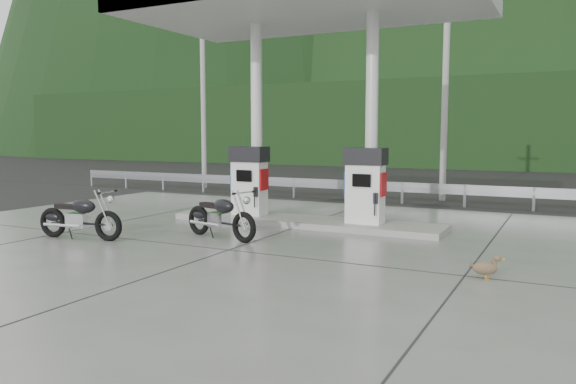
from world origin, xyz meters
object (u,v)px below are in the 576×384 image
at_px(gas_pump_right, 365,186).
at_px(duck, 485,269).
at_px(gas_pump_left, 249,181).
at_px(motorcycle_left, 80,218).
at_px(motorcycle_right, 221,217).

height_order(gas_pump_right, duck, gas_pump_right).
height_order(gas_pump_left, gas_pump_right, same).
height_order(motorcycle_left, duck, motorcycle_left).
height_order(gas_pump_left, motorcycle_right, gas_pump_left).
bearing_deg(motorcycle_left, gas_pump_left, 55.87).
xyz_separation_m(gas_pump_right, duck, (3.21, -3.56, -0.88)).
height_order(gas_pump_left, motorcycle_left, gas_pump_left).
distance_m(gas_pump_right, motorcycle_left, 6.50).
xyz_separation_m(gas_pump_right, motorcycle_right, (-2.44, -2.52, -0.58)).
bearing_deg(gas_pump_right, gas_pump_left, 180.00).
distance_m(gas_pump_left, motorcycle_left, 4.44).
distance_m(gas_pump_left, duck, 7.38).
bearing_deg(gas_pump_left, gas_pump_right, 0.00).
xyz_separation_m(motorcycle_left, duck, (8.34, 0.39, -0.30)).
bearing_deg(duck, motorcycle_right, 156.39).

